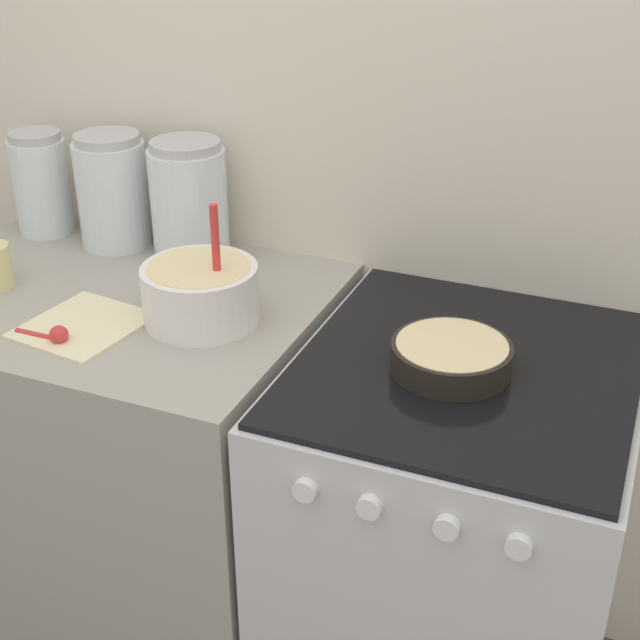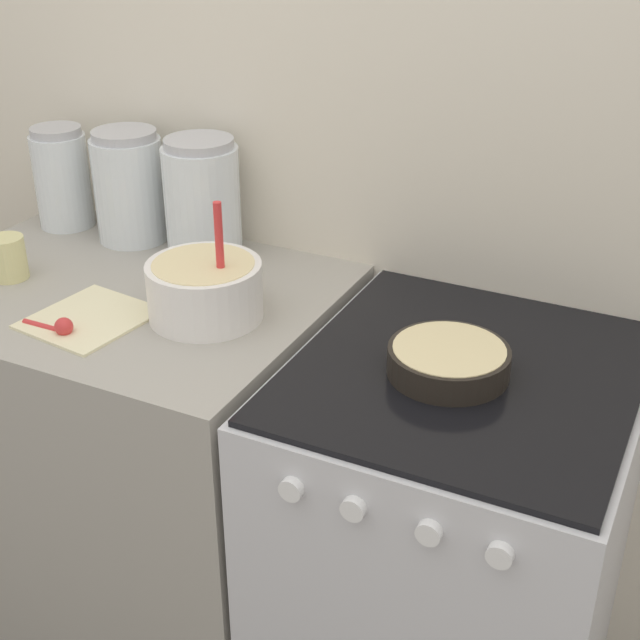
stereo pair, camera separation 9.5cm
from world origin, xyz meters
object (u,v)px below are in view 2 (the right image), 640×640
storage_jar_middle (130,194)px  baking_pan (449,360)px  storage_jar_left (63,184)px  mixing_bowl (205,287)px  stove (449,559)px  tin_can (8,258)px  storage_jar_right (203,206)px

storage_jar_middle → baking_pan: bearing=-16.9°
storage_jar_left → mixing_bowl: bearing=-25.0°
baking_pan → storage_jar_left: 1.12m
stove → tin_can: size_ratio=9.49×
mixing_bowl → baking_pan: mixing_bowl is taller
baking_pan → stove: bearing=51.5°
storage_jar_middle → storage_jar_right: storage_jar_right is taller
stove → mixing_bowl: 0.74m
baking_pan → storage_jar_right: size_ratio=0.80×
storage_jar_middle → tin_can: bearing=-109.2°
mixing_bowl → tin_can: size_ratio=2.62×
stove → storage_jar_middle: size_ratio=3.41×
storage_jar_left → stove: bearing=-12.1°
storage_jar_left → storage_jar_right: size_ratio=0.91×
baking_pan → mixing_bowl: bearing=-179.9°
storage_jar_left → storage_jar_right: bearing=0.0°
baking_pan → storage_jar_right: storage_jar_right is taller
stove → tin_can: (-1.01, -0.06, 0.50)m
stove → baking_pan: size_ratio=4.14×
stove → tin_can: 1.13m
storage_jar_left → tin_can: size_ratio=2.60×
stove → storage_jar_left: storage_jar_left is taller
baking_pan → storage_jar_middle: storage_jar_middle is taller
mixing_bowl → tin_can: (-0.48, -0.03, -0.02)m
storage_jar_right → tin_can: (-0.31, -0.30, -0.07)m
storage_jar_middle → storage_jar_right: bearing=0.0°
tin_can → storage_jar_right: bearing=44.5°
mixing_bowl → storage_jar_right: size_ratio=0.92×
storage_jar_right → stove: bearing=-18.6°
storage_jar_middle → stove: bearing=-14.7°
baking_pan → tin_can: (-0.98, -0.03, 0.02)m
mixing_bowl → storage_jar_right: storage_jar_right is taller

